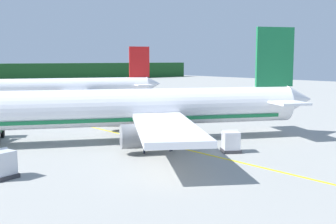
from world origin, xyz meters
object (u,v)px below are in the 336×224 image
airliner_foreground (132,108)px  crew_marshaller (144,142)px  cargo_container_mid (231,142)px  crew_loader_left (171,141)px  cargo_container_near (1,165)px  airliner_mid_apron (64,88)px

airliner_foreground → crew_marshaller: size_ratio=22.23×
cargo_container_mid → crew_loader_left: bearing=135.3°
cargo_container_near → crew_loader_left: 15.09m
cargo_container_near → crew_loader_left: cargo_container_near is taller
crew_marshaller → cargo_container_mid: bearing=-36.5°
crew_loader_left → crew_marshaller: bearing=160.9°
airliner_foreground → crew_loader_left: bearing=-91.5°
airliner_foreground → crew_loader_left: size_ratio=23.40×
airliner_foreground → crew_loader_left: (-0.17, -6.43, -2.42)m
airliner_foreground → cargo_container_mid: airliner_foreground is taller
crew_marshaller → cargo_container_near: bearing=179.9°
airliner_mid_apron → crew_marshaller: (-13.57, -43.08, -2.07)m
cargo_container_mid → crew_loader_left: size_ratio=1.36×
cargo_container_mid → crew_marshaller: cargo_container_mid is taller
airliner_foreground → crew_marshaller: bearing=-115.2°
cargo_container_near → crew_loader_left: size_ratio=1.31×
airliner_mid_apron → crew_loader_left: airliner_mid_apron is taller
airliner_mid_apron → crew_loader_left: (-11.12, -43.93, -2.13)m
cargo_container_mid → crew_loader_left: 5.44m
crew_marshaller → airliner_foreground: bearing=64.8°
cargo_container_near → cargo_container_mid: cargo_container_near is taller
crew_loader_left → airliner_mid_apron: bearing=75.8°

